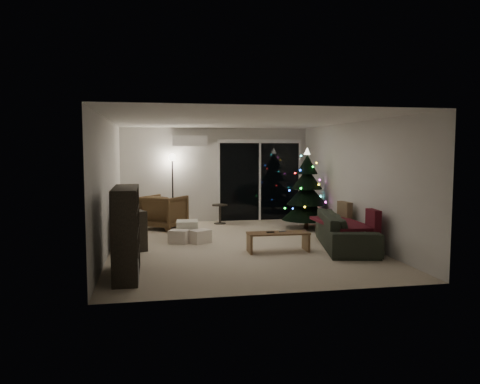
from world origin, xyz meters
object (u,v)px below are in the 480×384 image
(armchair, at_px, (164,212))
(sofa, at_px, (346,231))
(media_cabinet, at_px, (124,228))
(coffee_table, at_px, (278,242))
(bookshelf, at_px, (115,232))
(christmas_tree, at_px, (307,188))

(armchair, distance_m, sofa, 4.51)
(media_cabinet, height_order, coffee_table, media_cabinet)
(coffee_table, bearing_deg, bookshelf, -156.05)
(armchair, height_order, coffee_table, armchair)
(media_cabinet, bearing_deg, sofa, -35.12)
(media_cabinet, xyz_separation_m, sofa, (4.30, -0.80, -0.05))
(media_cabinet, distance_m, christmas_tree, 4.54)
(coffee_table, bearing_deg, christmas_tree, 60.86)
(coffee_table, bearing_deg, media_cabinet, 163.03)
(bookshelf, distance_m, sofa, 4.52)
(bookshelf, xyz_separation_m, sofa, (4.30, 1.36, -0.35))
(armchair, distance_m, christmas_tree, 3.53)
(bookshelf, distance_m, armchair, 4.34)
(bookshelf, height_order, armchair, bookshelf)
(armchair, bearing_deg, sofa, 175.77)
(coffee_table, height_order, christmas_tree, christmas_tree)
(sofa, distance_m, coffee_table, 1.43)
(christmas_tree, bearing_deg, media_cabinet, -161.18)
(bookshelf, xyz_separation_m, christmas_tree, (4.26, 3.61, 0.30))
(bookshelf, xyz_separation_m, armchair, (0.84, 4.25, -0.27))
(media_cabinet, xyz_separation_m, armchair, (0.84, 2.09, 0.03))
(bookshelf, height_order, sofa, bookshelf)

